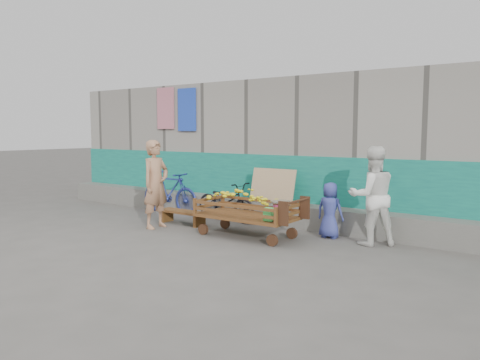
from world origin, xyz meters
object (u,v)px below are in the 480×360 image
Objects in this scene: banana_cart at (245,206)px; bicycle_blue at (170,192)px; vendor_man at (156,184)px; child at (330,210)px; bicycle_dark at (226,201)px; woman at (372,196)px; bench at (183,214)px.

bicycle_blue is at bearing 160.83° from banana_cart.
vendor_man reaches higher than child.
child is at bearing -70.06° from vendor_man.
vendor_man reaches higher than bicycle_dark.
bicycle_dark is at bearing -45.12° from woman.
child reaches higher than bench.
woman reaches higher than bicycle_dark.
vendor_man reaches higher than bench.
bench is at bearing 173.88° from banana_cart.
bench is at bearing -126.10° from bicycle_blue.
bench is at bearing 155.99° from bicycle_dark.
bicycle_dark is (-3.27, 0.26, -0.41)m from woman.
vendor_man is 1.09× the size of bicycle_dark.
bicycle_blue reaches higher than bicycle_dark.
bench is 0.71× the size of bicycle_dark.
bicycle_dark is (0.47, 0.83, 0.21)m from bench.
woman is at bearing 8.53° from bench.
child is 4.13m from bicycle_blue.
child is 0.61× the size of bicycle_blue.
bench is at bearing 11.78° from child.
vendor_man is at bearing -107.74° from bench.
vendor_man is at bearing -145.75° from bicycle_blue.
child is at bearing -44.94° from woman.
banana_cart is 1.76× the size of bench.
child is (3.14, 1.19, -0.36)m from vendor_man.
woman is (3.93, 1.13, -0.04)m from vendor_man.
woman reaches higher than child.
bicycle_dark is (0.66, 1.39, -0.45)m from vendor_man.
bench is 0.68× the size of bicycle_blue.
bicycle_blue is (-1.16, 0.81, 0.29)m from bench.
bicycle_blue reaches higher than bench.
banana_cart is at bearing -6.12° from bench.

